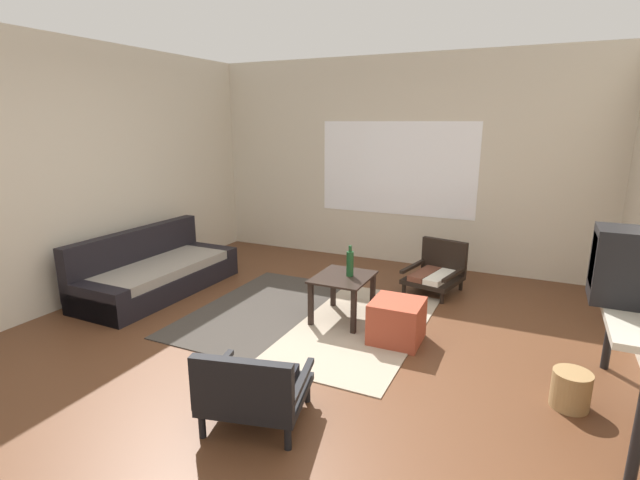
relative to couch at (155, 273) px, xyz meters
name	(u,v)px	position (x,y,z in m)	size (l,w,h in m)	color
ground_plane	(287,356)	(2.09, -0.71, -0.21)	(7.80, 7.80, 0.00)	#56331E
far_wall_with_window	(398,162)	(2.09, 2.35, 1.14)	(5.60, 0.13, 2.70)	beige
side_wall_left	(76,173)	(-0.57, -0.41, 1.14)	(0.12, 6.60, 2.70)	beige
area_rug	(307,317)	(1.89, 0.05, -0.21)	(2.19, 2.07, 0.01)	#38332D
couch	(155,273)	(0.00, 0.00, 0.00)	(0.81, 1.88, 0.69)	black
coffee_table	(343,285)	(2.22, 0.17, 0.14)	(0.51, 0.60, 0.44)	black
armchair_by_window	(437,270)	(2.87, 1.38, 0.02)	(0.65, 0.70, 0.56)	black
armchair_striped_foreground	(253,389)	(2.35, -1.59, 0.04)	(0.74, 0.71, 0.55)	black
ottoman_orange	(397,321)	(2.83, -0.06, -0.03)	(0.43, 0.43, 0.37)	#993D28
console_shelf	(632,315)	(4.44, -0.48, 0.49)	(0.38, 1.45, 0.81)	#B2AD9E
clay_vase	(630,270)	(4.44, -0.20, 0.70)	(0.22, 0.22, 0.33)	#935B38
glass_bottle	(350,263)	(2.28, 0.21, 0.36)	(0.07, 0.07, 0.30)	#194723
wicker_basket	(571,390)	(4.17, -0.51, -0.09)	(0.25, 0.25, 0.26)	#9E7A4C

